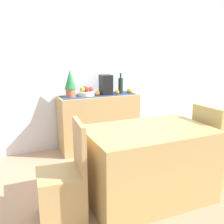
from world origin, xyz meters
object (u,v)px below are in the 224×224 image
Objects in this scene: coffee_maker at (106,85)px; potted_plant at (70,83)px; wine_bottle at (121,85)px; dining_table at (148,164)px; chair_by_corner at (213,159)px; sideboard_console at (99,122)px; fruit_bowl at (86,94)px; chair_near_window at (63,191)px.

potted_plant is (-0.54, 0.00, 0.06)m from coffee_maker.
wine_bottle is 1.64m from dining_table.
wine_bottle is 0.24m from coffee_maker.
chair_by_corner is at bearing -71.58° from wine_bottle.
sideboard_console is 5.18× the size of fruit_bowl.
potted_plant is 0.43× the size of chair_near_window.
coffee_maker is at bearing 0.00° from sideboard_console.
fruit_bowl is 0.73× the size of wine_bottle.
fruit_bowl is at bearing 125.14° from chair_by_corner.
fruit_bowl is 0.77× the size of coffee_maker.
dining_table is at bearing -104.67° from wine_bottle.
chair_near_window reaches higher than dining_table.
sideboard_console is 1.32× the size of chair_near_window.
coffee_maker is 0.76× the size of potted_plant.
potted_plant reaches higher than coffee_maker.
potted_plant reaches higher than chair_near_window.
wine_bottle is 1.70m from chair_by_corner.
dining_table is 1.37× the size of chair_by_corner.
fruit_bowl is 0.59× the size of potted_plant.
coffee_maker is 0.33× the size of chair_near_window.
potted_plant is at bearing 180.00° from sideboard_console.
fruit_bowl is 0.32m from coffee_maker.
coffee_maker is at bearing 116.45° from chair_by_corner.
wine_bottle is 0.81× the size of potted_plant.
dining_table is at bearing 0.09° from chair_near_window.
potted_plant is at bearing 104.98° from dining_table.
chair_near_window is (-1.27, -1.48, -0.69)m from wine_bottle.
potted_plant is 0.32× the size of dining_table.
wine_bottle reaches higher than dining_table.
coffee_maker is 0.54m from potted_plant.
potted_plant reaches higher than chair_by_corner.
fruit_bowl is 0.56m from wine_bottle.
potted_plant is at bearing 180.00° from wine_bottle.
wine_bottle is 0.35× the size of chair_near_window.
coffee_maker reaches higher than chair_near_window.
fruit_bowl is at bearing 180.00° from coffee_maker.
chair_near_window is at bearing -130.57° from wine_bottle.
potted_plant is 2.10m from chair_by_corner.
chair_by_corner is at bearing -0.10° from dining_table.
potted_plant is 0.43× the size of chair_by_corner.
chair_by_corner reaches higher than fruit_bowl.
dining_table is (-0.14, -1.48, -0.61)m from coffee_maker.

